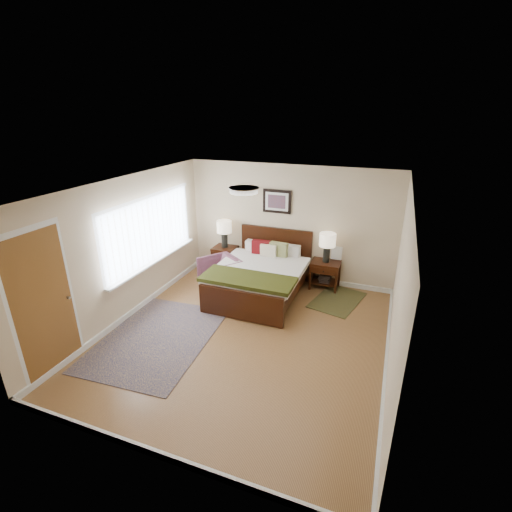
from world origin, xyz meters
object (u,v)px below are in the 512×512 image
(lamp_right, at_px, (327,242))
(armchair, at_px, (220,274))
(lamp_left, at_px, (224,229))
(rug_persian, at_px, (157,338))
(bed, at_px, (260,272))
(nightstand_right, at_px, (325,272))
(nightstand_left, at_px, (225,252))

(lamp_right, bearing_deg, armchair, -158.31)
(lamp_left, height_order, rug_persian, lamp_left)
(lamp_left, relative_size, rug_persian, 0.26)
(lamp_right, height_order, rug_persian, lamp_right)
(rug_persian, bearing_deg, bed, 58.70)
(lamp_left, bearing_deg, lamp_right, 0.00)
(nightstand_right, xyz_separation_m, lamp_right, (-0.00, 0.01, 0.66))
(lamp_right, bearing_deg, bed, -145.39)
(bed, relative_size, nightstand_left, 3.41)
(nightstand_right, distance_m, rug_persian, 3.62)
(nightstand_left, xyz_separation_m, lamp_left, (0.00, 0.02, 0.55))
(nightstand_left, xyz_separation_m, armchair, (0.26, -0.79, -0.15))
(nightstand_right, bearing_deg, nightstand_left, -179.79)
(bed, height_order, rug_persian, bed)
(lamp_left, bearing_deg, armchair, -72.44)
(nightstand_left, relative_size, armchair, 0.82)
(bed, relative_size, lamp_right, 3.42)
(lamp_left, bearing_deg, nightstand_left, -90.00)
(bed, height_order, armchair, bed)
(bed, bearing_deg, armchair, -178.78)
(bed, height_order, lamp_left, lamp_left)
(lamp_left, bearing_deg, bed, -34.61)
(bed, distance_m, nightstand_left, 1.39)
(lamp_right, height_order, armchair, lamp_right)
(nightstand_right, xyz_separation_m, armchair, (-2.05, -0.80, -0.02))
(armchair, bearing_deg, lamp_right, 57.71)
(bed, distance_m, lamp_right, 1.49)
(nightstand_left, xyz_separation_m, nightstand_right, (2.31, 0.01, -0.13))
(bed, distance_m, nightstand_right, 1.40)
(lamp_right, xyz_separation_m, rug_persian, (-2.23, -2.85, -1.01))
(nightstand_left, bearing_deg, nightstand_right, 0.21)
(lamp_left, relative_size, lamp_right, 1.00)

